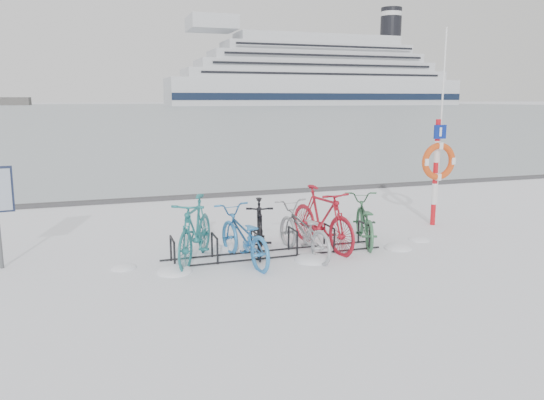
% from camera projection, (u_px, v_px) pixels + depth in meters
% --- Properties ---
extents(ground, '(900.00, 900.00, 0.00)m').
position_uv_depth(ground, '(274.00, 255.00, 9.50)').
color(ground, white).
rests_on(ground, ground).
extents(ice_sheet, '(400.00, 298.00, 0.02)m').
position_uv_depth(ice_sheet, '(104.00, 108.00, 153.92)').
color(ice_sheet, '#A8B4BE').
rests_on(ice_sheet, ground).
extents(quay_edge, '(400.00, 0.25, 0.10)m').
position_uv_depth(quay_edge, '(207.00, 196.00, 14.99)').
color(quay_edge, '#3F3F42').
rests_on(quay_edge, ground).
extents(bike_rack, '(4.00, 0.48, 0.46)m').
position_uv_depth(bike_rack, '(274.00, 245.00, 9.47)').
color(bike_rack, black).
rests_on(bike_rack, ground).
extents(lifebuoy_station, '(0.81, 0.23, 4.22)m').
position_uv_depth(lifebuoy_station, '(438.00, 162.00, 11.44)').
color(lifebuoy_station, red).
rests_on(lifebuoy_station, ground).
extents(cruise_ferry, '(128.07, 24.18, 42.08)m').
position_uv_depth(cruise_ferry, '(316.00, 78.00, 226.72)').
color(cruise_ferry, silver).
rests_on(cruise_ferry, ground).
extents(bike_0, '(1.33, 1.96, 1.15)m').
position_uv_depth(bike_0, '(195.00, 228.00, 9.07)').
color(bike_0, '#216E72').
rests_on(bike_0, ground).
extents(bike_1, '(0.95, 1.94, 0.97)m').
position_uv_depth(bike_1, '(243.00, 234.00, 9.02)').
color(bike_1, '#2D7ABD').
rests_on(bike_1, ground).
extents(bike_2, '(0.91, 1.72, 1.00)m').
position_uv_depth(bike_2, '(259.00, 225.00, 9.57)').
color(bike_2, black).
rests_on(bike_2, ground).
extents(bike_3, '(0.86, 1.90, 0.96)m').
position_uv_depth(bike_3, '(303.00, 228.00, 9.42)').
color(bike_3, '#989A9F').
rests_on(bike_3, ground).
extents(bike_4, '(0.93, 2.04, 1.19)m').
position_uv_depth(bike_4, '(322.00, 217.00, 9.86)').
color(bike_4, maroon).
rests_on(bike_4, ground).
extents(bike_5, '(1.18, 1.91, 0.95)m').
position_uv_depth(bike_5, '(364.00, 218.00, 10.25)').
color(bike_5, '#366C46').
rests_on(bike_5, ground).
extents(snow_drifts, '(6.09, 1.72, 0.22)m').
position_uv_depth(snow_drifts, '(287.00, 256.00, 9.40)').
color(snow_drifts, white).
rests_on(snow_drifts, ground).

